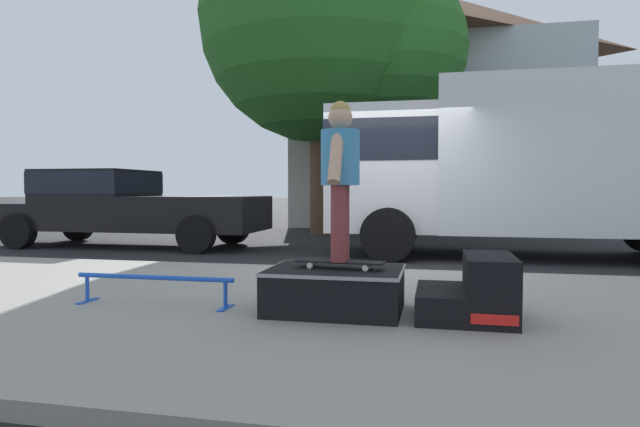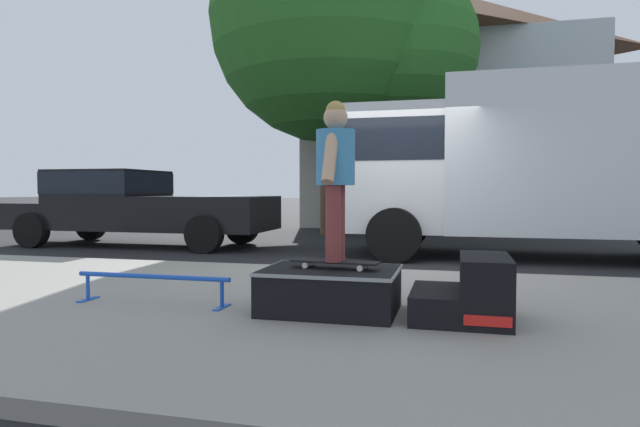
{
  "view_description": "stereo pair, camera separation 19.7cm",
  "coord_description": "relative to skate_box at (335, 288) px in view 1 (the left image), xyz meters",
  "views": [
    {
      "loc": [
        0.7,
        -7.79,
        1.19
      ],
      "look_at": [
        -0.56,
        -2.0,
        0.93
      ],
      "focal_mm": 30.1,
      "sensor_mm": 36.0,
      "label": 1
    },
    {
      "loc": [
        0.89,
        -7.74,
        1.19
      ],
      "look_at": [
        -0.56,
        -2.0,
        0.93
      ],
      "focal_mm": 30.1,
      "sensor_mm": 36.0,
      "label": 2
    }
  ],
  "objects": [
    {
      "name": "ground_plane",
      "position": [
        0.16,
        3.19,
        -0.32
      ],
      "size": [
        140.0,
        140.0,
        0.0
      ],
      "primitive_type": "plane",
      "color": "black"
    },
    {
      "name": "sidewalk_slab",
      "position": [
        0.16,
        0.19,
        -0.26
      ],
      "size": [
        50.0,
        5.0,
        0.12
      ],
      "primitive_type": "cube",
      "color": "gray",
      "rests_on": "ground"
    },
    {
      "name": "skate_box",
      "position": [
        0.0,
        0.0,
        0.0
      ],
      "size": [
        1.17,
        0.87,
        0.38
      ],
      "color": "black",
      "rests_on": "sidewalk_slab"
    },
    {
      "name": "kicker_ramp",
      "position": [
        1.18,
        -0.0,
        0.02
      ],
      "size": [
        0.79,
        0.85,
        0.53
      ],
      "color": "black",
      "rests_on": "sidewalk_slab"
    },
    {
      "name": "grind_rail",
      "position": [
        -1.69,
        -0.1,
        0.01
      ],
      "size": [
        1.57,
        0.28,
        0.28
      ],
      "color": "blue",
      "rests_on": "sidewalk_slab"
    },
    {
      "name": "skateboard",
      "position": [
        0.04,
        0.02,
        0.23
      ],
      "size": [
        0.8,
        0.28,
        0.07
      ],
      "color": "black",
      "rests_on": "skate_box"
    },
    {
      "name": "skater_kid",
      "position": [
        0.04,
        0.02,
        1.06
      ],
      "size": [
        0.34,
        0.72,
        1.39
      ],
      "color": "brown",
      "rests_on": "skateboard"
    },
    {
      "name": "box_truck",
      "position": [
        2.41,
        5.39,
        1.38
      ],
      "size": [
        6.91,
        2.63,
        3.05
      ],
      "color": "silver",
      "rests_on": "ground"
    },
    {
      "name": "pickup_truck_black",
      "position": [
        -5.64,
        5.57,
        0.57
      ],
      "size": [
        5.7,
        2.09,
        1.61
      ],
      "color": "black",
      "rests_on": "ground"
    },
    {
      "name": "street_tree_main",
      "position": [
        -1.78,
        9.31,
        5.08
      ],
      "size": [
        6.94,
        6.31,
        8.74
      ],
      "color": "brown",
      "rests_on": "ground"
    },
    {
      "name": "house_behind",
      "position": [
        0.81,
        15.77,
        3.92
      ],
      "size": [
        9.54,
        8.23,
        8.4
      ],
      "color": "silver",
      "rests_on": "ground"
    }
  ]
}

